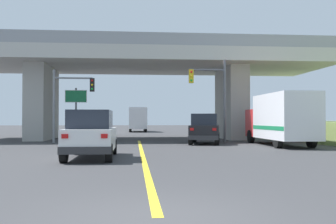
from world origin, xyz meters
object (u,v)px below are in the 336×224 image
object	(u,v)px
suv_crossing	(205,129)
suv_lead	(91,134)
highway_sign	(76,102)
traffic_signal_farside	(68,96)
box_truck	(281,119)
traffic_signal_nearside	(213,90)
semi_truck_distant	(138,119)

from	to	relation	value
suv_crossing	suv_lead	bearing A→B (deg)	-111.80
suv_lead	highway_sign	size ratio (longest dim) A/B	1.14
traffic_signal_farside	highway_sign	bearing A→B (deg)	86.10
box_truck	traffic_signal_nearside	distance (m)	5.46
highway_sign	semi_truck_distant	xyz separation A→B (m)	(5.03, 21.52, -1.34)
box_truck	traffic_signal_farside	distance (m)	14.67
suv_crossing	traffic_signal_nearside	size ratio (longest dim) A/B	0.80
suv_lead	suv_crossing	world-z (taller)	same
suv_lead	suv_crossing	distance (m)	11.42
suv_lead	traffic_signal_nearside	size ratio (longest dim) A/B	0.79
highway_sign	suv_crossing	bearing A→B (deg)	-27.07
highway_sign	suv_lead	bearing A→B (deg)	-79.14
suv_crossing	semi_truck_distant	distance (m)	26.60
suv_crossing	highway_sign	xyz separation A→B (m)	(-9.27, 4.74, 2.00)
box_truck	traffic_signal_nearside	bearing A→B (deg)	134.37
semi_truck_distant	traffic_signal_farside	bearing A→B (deg)	-102.21
suv_crossing	box_truck	bearing A→B (deg)	-14.95
suv_crossing	traffic_signal_farside	world-z (taller)	traffic_signal_farside
suv_crossing	semi_truck_distant	bearing A→B (deg)	112.48
suv_lead	box_truck	bearing A→B (deg)	32.49
suv_lead	semi_truck_distant	size ratio (longest dim) A/B	0.69
suv_lead	semi_truck_distant	bearing A→B (deg)	86.26
traffic_signal_nearside	highway_sign	distance (m)	10.72
highway_sign	traffic_signal_nearside	bearing A→B (deg)	-18.95
suv_crossing	highway_sign	world-z (taller)	highway_sign
traffic_signal_farside	highway_sign	distance (m)	2.54
semi_truck_distant	highway_sign	bearing A→B (deg)	-103.16
suv_crossing	highway_sign	size ratio (longest dim) A/B	1.15
traffic_signal_farside	semi_truck_distant	world-z (taller)	traffic_signal_farside
traffic_signal_nearside	traffic_signal_farside	xyz separation A→B (m)	(-10.29, 0.96, -0.38)
box_truck	semi_truck_distant	size ratio (longest dim) A/B	1.10
box_truck	traffic_signal_farside	bearing A→B (deg)	161.66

